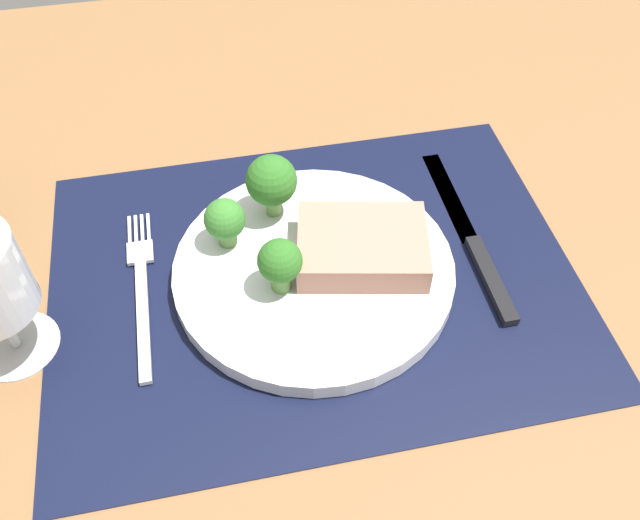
{
  "coord_description": "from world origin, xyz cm",
  "views": [
    {
      "loc": [
        -7.4,
        -39.04,
        48.6
      ],
      "look_at": [
        0.66,
        0.39,
        1.9
      ],
      "focal_mm": 38.43,
      "sensor_mm": 36.0,
      "label": 1
    }
  ],
  "objects_px": {
    "fork": "(142,289)",
    "plate": "(314,270)",
    "steak": "(363,250)",
    "knife": "(474,244)"
  },
  "relations": [
    {
      "from": "plate",
      "to": "fork",
      "type": "relative_size",
      "value": 1.32
    },
    {
      "from": "fork",
      "to": "knife",
      "type": "xyz_separation_m",
      "value": [
        0.31,
        -0.01,
        0.0
      ]
    },
    {
      "from": "knife",
      "to": "fork",
      "type": "bearing_deg",
      "value": 175.44
    },
    {
      "from": "plate",
      "to": "knife",
      "type": "distance_m",
      "value": 0.16
    },
    {
      "from": "plate",
      "to": "knife",
      "type": "height_order",
      "value": "plate"
    },
    {
      "from": "fork",
      "to": "plate",
      "type": "bearing_deg",
      "value": -7.65
    },
    {
      "from": "steak",
      "to": "fork",
      "type": "relative_size",
      "value": 0.6
    },
    {
      "from": "plate",
      "to": "steak",
      "type": "bearing_deg",
      "value": -5.8
    },
    {
      "from": "plate",
      "to": "fork",
      "type": "height_order",
      "value": "plate"
    },
    {
      "from": "plate",
      "to": "steak",
      "type": "relative_size",
      "value": 2.21
    }
  ]
}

